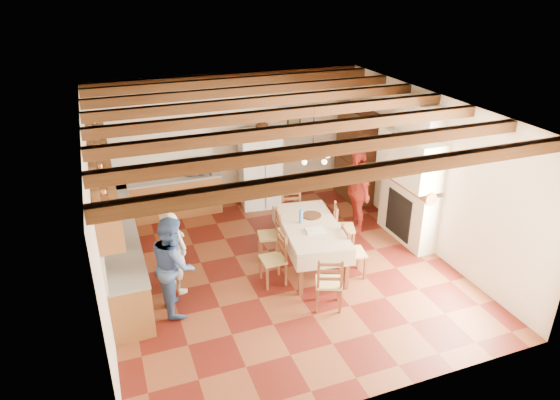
{
  "coord_description": "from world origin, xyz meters",
  "views": [
    {
      "loc": [
        -2.76,
        -7.29,
        5.02
      ],
      "look_at": [
        0.1,
        0.3,
        1.25
      ],
      "focal_mm": 32.0,
      "sensor_mm": 36.0,
      "label": 1
    }
  ],
  "objects_px": {
    "refrigerator": "(260,169)",
    "chair_end_near": "(329,281)",
    "hutch": "(355,155)",
    "microwave": "(198,167)",
    "person_man": "(172,243)",
    "person_woman_blue": "(174,264)",
    "chair_left_near": "(273,258)",
    "dining_table": "(311,229)",
    "chair_right_near": "(353,251)",
    "chair_left_far": "(269,234)",
    "chair_end_far": "(293,216)",
    "chair_right_far": "(344,227)",
    "person_woman_red": "(357,190)"
  },
  "relations": [
    {
      "from": "hutch",
      "to": "microwave",
      "type": "xyz_separation_m",
      "value": [
        -3.57,
        0.59,
        -0.03
      ]
    },
    {
      "from": "dining_table",
      "to": "microwave",
      "type": "bearing_deg",
      "value": 114.48
    },
    {
      "from": "dining_table",
      "to": "chair_left_far",
      "type": "relative_size",
      "value": 2.15
    },
    {
      "from": "chair_right_far",
      "to": "person_woman_blue",
      "type": "distance_m",
      "value": 3.48
    },
    {
      "from": "hutch",
      "to": "chair_end_near",
      "type": "bearing_deg",
      "value": -123.1
    },
    {
      "from": "refrigerator",
      "to": "person_woman_blue",
      "type": "bearing_deg",
      "value": -121.5
    },
    {
      "from": "person_woman_red",
      "to": "chair_left_far",
      "type": "bearing_deg",
      "value": -72.47
    },
    {
      "from": "chair_left_near",
      "to": "chair_right_far",
      "type": "distance_m",
      "value": 1.78
    },
    {
      "from": "refrigerator",
      "to": "chair_end_near",
      "type": "distance_m",
      "value": 4.12
    },
    {
      "from": "chair_end_near",
      "to": "microwave",
      "type": "relative_size",
      "value": 1.74
    },
    {
      "from": "chair_left_near",
      "to": "person_man",
      "type": "relative_size",
      "value": 0.54
    },
    {
      "from": "chair_end_far",
      "to": "chair_right_far",
      "type": "bearing_deg",
      "value": -40.23
    },
    {
      "from": "person_man",
      "to": "microwave",
      "type": "xyz_separation_m",
      "value": [
        1.08,
        2.9,
        0.16
      ]
    },
    {
      "from": "chair_left_far",
      "to": "chair_right_near",
      "type": "bearing_deg",
      "value": 58.13
    },
    {
      "from": "refrigerator",
      "to": "chair_end_near",
      "type": "bearing_deg",
      "value": -86.86
    },
    {
      "from": "chair_right_far",
      "to": "microwave",
      "type": "bearing_deg",
      "value": 59.99
    },
    {
      "from": "hutch",
      "to": "person_man",
      "type": "bearing_deg",
      "value": -153.29
    },
    {
      "from": "chair_right_near",
      "to": "microwave",
      "type": "height_order",
      "value": "microwave"
    },
    {
      "from": "hutch",
      "to": "person_man",
      "type": "distance_m",
      "value": 5.19
    },
    {
      "from": "hutch",
      "to": "chair_left_near",
      "type": "height_order",
      "value": "hutch"
    },
    {
      "from": "refrigerator",
      "to": "person_man",
      "type": "xyz_separation_m",
      "value": [
        -2.45,
        -2.73,
        0.01
      ]
    },
    {
      "from": "hutch",
      "to": "person_man",
      "type": "height_order",
      "value": "hutch"
    },
    {
      "from": "chair_left_far",
      "to": "person_woman_blue",
      "type": "height_order",
      "value": "person_woman_blue"
    },
    {
      "from": "hutch",
      "to": "chair_left_near",
      "type": "xyz_separation_m",
      "value": [
        -3.02,
        -2.7,
        -0.6
      ]
    },
    {
      "from": "chair_left_near",
      "to": "chair_left_far",
      "type": "height_order",
      "value": "same"
    },
    {
      "from": "chair_right_near",
      "to": "person_man",
      "type": "xyz_separation_m",
      "value": [
        -3.04,
        0.68,
        0.42
      ]
    },
    {
      "from": "chair_left_near",
      "to": "person_woman_red",
      "type": "bearing_deg",
      "value": 119.26
    },
    {
      "from": "dining_table",
      "to": "person_man",
      "type": "height_order",
      "value": "person_man"
    },
    {
      "from": "chair_end_near",
      "to": "chair_end_far",
      "type": "xyz_separation_m",
      "value": [
        0.34,
        2.37,
        0.0
      ]
    },
    {
      "from": "hutch",
      "to": "chair_end_far",
      "type": "bearing_deg",
      "value": -147.7
    },
    {
      "from": "chair_left_far",
      "to": "chair_right_near",
      "type": "height_order",
      "value": "same"
    },
    {
      "from": "chair_left_near",
      "to": "microwave",
      "type": "xyz_separation_m",
      "value": [
        -0.55,
        3.3,
        0.57
      ]
    },
    {
      "from": "dining_table",
      "to": "chair_end_far",
      "type": "bearing_deg",
      "value": 84.16
    },
    {
      "from": "chair_left_far",
      "to": "microwave",
      "type": "relative_size",
      "value": 1.74
    },
    {
      "from": "chair_left_far",
      "to": "chair_right_far",
      "type": "bearing_deg",
      "value": 92.16
    },
    {
      "from": "chair_right_near",
      "to": "chair_left_far",
      "type": "bearing_deg",
      "value": 57.69
    },
    {
      "from": "chair_right_near",
      "to": "person_woman_red",
      "type": "distance_m",
      "value": 1.83
    },
    {
      "from": "chair_left_near",
      "to": "chair_end_near",
      "type": "distance_m",
      "value": 1.14
    },
    {
      "from": "chair_right_far",
      "to": "person_woman_blue",
      "type": "height_order",
      "value": "person_woman_blue"
    },
    {
      "from": "hutch",
      "to": "person_woman_blue",
      "type": "height_order",
      "value": "hutch"
    },
    {
      "from": "hutch",
      "to": "chair_end_far",
      "type": "xyz_separation_m",
      "value": [
        -2.08,
        -1.3,
        -0.6
      ]
    },
    {
      "from": "dining_table",
      "to": "person_woman_red",
      "type": "height_order",
      "value": "person_woman_red"
    },
    {
      "from": "chair_left_near",
      "to": "person_woman_blue",
      "type": "bearing_deg",
      "value": -85.1
    },
    {
      "from": "dining_table",
      "to": "chair_right_far",
      "type": "xyz_separation_m",
      "value": [
        0.85,
        0.32,
        -0.29
      ]
    },
    {
      "from": "refrigerator",
      "to": "chair_end_near",
      "type": "height_order",
      "value": "refrigerator"
    },
    {
      "from": "person_man",
      "to": "person_woman_red",
      "type": "xyz_separation_m",
      "value": [
        3.92,
        0.87,
        -0.0
      ]
    },
    {
      "from": "chair_right_far",
      "to": "person_woman_red",
      "type": "relative_size",
      "value": 0.54
    },
    {
      "from": "person_woman_red",
      "to": "microwave",
      "type": "xyz_separation_m",
      "value": [
        -2.84,
        2.03,
        0.16
      ]
    },
    {
      "from": "refrigerator",
      "to": "chair_right_near",
      "type": "height_order",
      "value": "refrigerator"
    },
    {
      "from": "chair_left_far",
      "to": "chair_end_near",
      "type": "height_order",
      "value": "same"
    }
  ]
}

